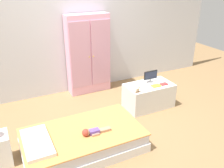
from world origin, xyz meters
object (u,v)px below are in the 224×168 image
at_px(book_red, 164,84).
at_px(tv_stand, 149,95).
at_px(rocking_horse_toy, 138,90).
at_px(bed, 83,140).
at_px(wardrobe, 88,54).
at_px(book_yellow, 156,86).
at_px(doll, 91,132).
at_px(tv_monitor, 151,76).

bearing_deg(book_red, tv_stand, 154.61).
relative_size(rocking_horse_toy, book_red, 0.83).
height_order(bed, tv_stand, tv_stand).
xyz_separation_m(bed, tv_stand, (1.45, 0.60, 0.07)).
height_order(tv_stand, book_red, book_red).
height_order(wardrobe, book_red, wardrobe).
relative_size(tv_stand, book_yellow, 5.42).
distance_m(doll, wardrobe, 1.96).
height_order(doll, tv_stand, tv_stand).
xyz_separation_m(tv_monitor, rocking_horse_toy, (-0.41, -0.25, -0.08)).
xyz_separation_m(book_yellow, book_red, (0.17, 0.00, -0.00)).
relative_size(rocking_horse_toy, book_yellow, 0.68).
bearing_deg(book_red, wardrobe, 127.96).
distance_m(bed, tv_monitor, 1.72).
bearing_deg(tv_monitor, bed, -155.86).
bearing_deg(tv_monitor, rocking_horse_toy, -148.55).
bearing_deg(tv_stand, bed, -157.50).
height_order(book_yellow, book_red, book_yellow).
relative_size(tv_stand, tv_monitor, 3.22).
height_order(bed, book_red, book_red).
height_order(wardrobe, tv_monitor, wardrobe).
height_order(bed, rocking_horse_toy, rocking_horse_toy).
bearing_deg(book_red, doll, -159.36).
bearing_deg(rocking_horse_toy, tv_monitor, 31.45).
xyz_separation_m(rocking_horse_toy, book_yellow, (0.40, 0.06, -0.04)).
bearing_deg(tv_stand, book_red, -25.39).
height_order(tv_monitor, book_red, tv_monitor).
relative_size(tv_stand, rocking_horse_toy, 7.91).
relative_size(wardrobe, rocking_horse_toy, 14.54).
height_order(wardrobe, rocking_horse_toy, wardrobe).
bearing_deg(bed, rocking_horse_toy, 21.21).
xyz_separation_m(tv_stand, book_yellow, (0.06, -0.11, 0.22)).
distance_m(tv_monitor, book_yellow, 0.22).
bearing_deg(wardrobe, tv_stand, -57.08).
relative_size(wardrobe, tv_monitor, 5.91).
bearing_deg(rocking_horse_toy, book_yellow, 8.63).
relative_size(bed, book_red, 12.51).
distance_m(tv_stand, book_yellow, 0.25).
bearing_deg(wardrobe, book_red, -52.04).
bearing_deg(book_red, bed, -163.64).
bearing_deg(tv_stand, tv_monitor, 48.45).
bearing_deg(doll, book_red, 20.64).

